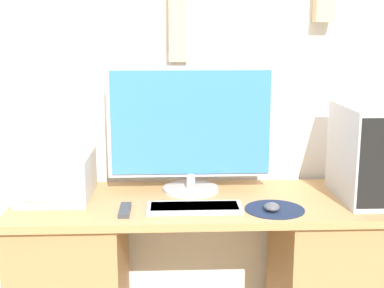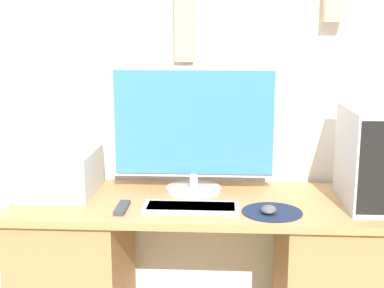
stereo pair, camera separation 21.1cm
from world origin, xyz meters
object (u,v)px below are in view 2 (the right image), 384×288
(keyboard, at_px, (191,208))
(printer, at_px, (61,172))
(computer_tower, at_px, (368,157))
(monitor, at_px, (194,127))
(remote_control, at_px, (122,208))
(mouse, at_px, (269,210))

(keyboard, relative_size, printer, 1.04)
(computer_tower, bearing_deg, monitor, 168.51)
(monitor, height_order, printer, monitor)
(computer_tower, height_order, remote_control, computer_tower)
(monitor, relative_size, mouse, 9.68)
(keyboard, distance_m, computer_tower, 0.71)
(printer, xyz_separation_m, remote_control, (0.29, -0.20, -0.08))
(mouse, xyz_separation_m, computer_tower, (0.39, 0.15, 0.17))
(monitor, distance_m, printer, 0.59)
(monitor, distance_m, computer_tower, 0.70)
(mouse, bearing_deg, computer_tower, 20.59)
(keyboard, xyz_separation_m, computer_tower, (0.68, 0.12, 0.18))
(keyboard, height_order, printer, printer)
(keyboard, relative_size, remote_control, 2.42)
(monitor, relative_size, computer_tower, 1.82)
(remote_control, bearing_deg, keyboard, 2.27)
(computer_tower, bearing_deg, printer, 176.45)
(mouse, height_order, printer, printer)
(mouse, distance_m, printer, 0.88)
(monitor, xyz_separation_m, mouse, (0.29, -0.29, -0.26))
(monitor, height_order, computer_tower, monitor)
(remote_control, bearing_deg, printer, 145.29)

